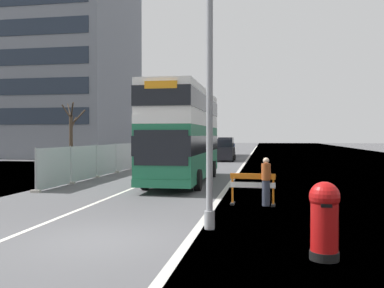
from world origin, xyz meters
The scene contains 12 objects.
ground centered at (0.55, 0.13, -0.05)m, with size 140.00×280.00×0.10m.
double_decker_bus centered at (-0.41, 12.79, 2.69)m, with size 2.93×11.04×5.05m.
lamppost_foreground centered at (2.47, 1.65, 3.77)m, with size 0.29×0.70×8.00m.
red_pillar_postbox centered at (5.16, -0.72, 0.88)m, with size 0.62×0.62×1.61m.
roadworks_barrier centered at (3.53, 5.76, 0.74)m, with size 1.65×0.52×1.17m.
construction_site_fence centered at (-6.17, 14.30, 0.97)m, with size 0.44×13.80×2.03m.
car_oncoming_near centered at (0.05, 32.15, 1.04)m, with size 1.95×3.86×2.23m.
car_receding_mid centered at (-0.72, 41.63, 1.10)m, with size 2.07×4.52×2.36m.
bare_tree_far_verge_near centered at (-13.59, 26.16, 2.79)m, with size 2.15×2.29×5.62m.
bare_tree_far_verge_mid centered at (-12.43, 52.60, 2.32)m, with size 2.87×2.54×4.51m.
pedestrian_at_kerb centered at (4.01, 5.73, 0.89)m, with size 0.34×0.34×1.76m.
backdrop_office_block centered at (-28.93, 40.07, 12.95)m, with size 30.86×16.26×25.89m.
Camera 1 is at (3.94, -9.56, 2.56)m, focal length 38.80 mm.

